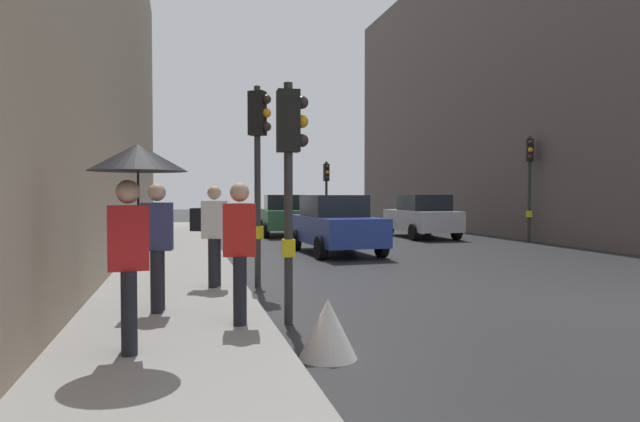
{
  "coord_description": "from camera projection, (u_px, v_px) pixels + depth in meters",
  "views": [
    {
      "loc": [
        -7.01,
        -7.35,
        1.78
      ],
      "look_at": [
        -2.54,
        10.67,
        1.23
      ],
      "focal_mm": 31.32,
      "sensor_mm": 36.0,
      "label": 1
    }
  ],
  "objects": [
    {
      "name": "ground_plane",
      "position": [
        636.0,
        306.0,
        8.87
      ],
      "size": [
        120.0,
        120.0,
        0.0
      ],
      "primitive_type": "plane",
      "color": "#28282B"
    },
    {
      "name": "sidewalk_kerb",
      "position": [
        176.0,
        267.0,
        12.96
      ],
      "size": [
        2.52,
        40.0,
        0.16
      ],
      "primitive_type": "cube",
      "color": "gray",
      "rests_on": "ground"
    },
    {
      "name": "building_facade_right",
      "position": [
        566.0,
        95.0,
        28.17
      ],
      "size": [
        12.0,
        28.14,
        13.65
      ],
      "primitive_type": "cube",
      "color": "#5B514C",
      "rests_on": "ground"
    },
    {
      "name": "traffic_light_near_right",
      "position": [
        259.0,
        149.0,
        10.67
      ],
      "size": [
        0.44,
        0.37,
        3.85
      ],
      "color": "#2D2D2D",
      "rests_on": "ground"
    },
    {
      "name": "traffic_light_near_left",
      "position": [
        290.0,
        158.0,
        7.6
      ],
      "size": [
        0.43,
        0.25,
        3.3
      ],
      "color": "#2D2D2D",
      "rests_on": "ground"
    },
    {
      "name": "traffic_light_far_median",
      "position": [
        326.0,
        183.0,
        26.93
      ],
      "size": [
        0.24,
        0.43,
        3.36
      ],
      "color": "#2D2D2D",
      "rests_on": "ground"
    },
    {
      "name": "traffic_light_mid_street",
      "position": [
        530.0,
        169.0,
        20.75
      ],
      "size": [
        0.35,
        0.45,
        3.95
      ],
      "color": "#2D2D2D",
      "rests_on": "ground"
    },
    {
      "name": "car_blue_van",
      "position": [
        335.0,
        224.0,
        16.8
      ],
      "size": [
        2.21,
        4.3,
        1.76
      ],
      "color": "navy",
      "rests_on": "ground"
    },
    {
      "name": "car_green_estate",
      "position": [
        285.0,
        215.0,
        24.2
      ],
      "size": [
        2.25,
        4.32,
        1.76
      ],
      "color": "#2D6038",
      "rests_on": "ground"
    },
    {
      "name": "car_silver_hatchback",
      "position": [
        422.0,
        216.0,
        22.91
      ],
      "size": [
        2.06,
        4.22,
        1.76
      ],
      "color": "#BCBCC1",
      "rests_on": "ground"
    },
    {
      "name": "pedestrian_with_umbrella",
      "position": [
        135.0,
        189.0,
        5.69
      ],
      "size": [
        1.0,
        1.0,
        2.14
      ],
      "color": "black",
      "rests_on": "sidewalk_kerb"
    },
    {
      "name": "pedestrian_with_grey_backpack",
      "position": [
        154.0,
        239.0,
        7.69
      ],
      "size": [
        0.63,
        0.37,
        1.77
      ],
      "color": "black",
      "rests_on": "sidewalk_kerb"
    },
    {
      "name": "pedestrian_with_black_backpack",
      "position": [
        212.0,
        230.0,
        9.79
      ],
      "size": [
        0.66,
        0.47,
        1.77
      ],
      "color": "black",
      "rests_on": "sidewalk_kerb"
    },
    {
      "name": "pedestrian_in_red_jacket",
      "position": [
        240.0,
        246.0,
        6.97
      ],
      "size": [
        0.43,
        0.36,
        1.77
      ],
      "color": "black",
      "rests_on": "sidewalk_kerb"
    },
    {
      "name": "warning_sign_triangle",
      "position": [
        328.0,
        329.0,
        6.05
      ],
      "size": [
        0.64,
        0.64,
        0.65
      ],
      "primitive_type": "cone",
      "color": "silver",
      "rests_on": "ground"
    }
  ]
}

